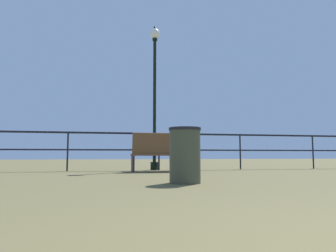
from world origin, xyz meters
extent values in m
cube|color=black|center=(0.00, 8.60, 1.02)|extent=(24.59, 0.05, 0.05)
cube|color=black|center=(0.00, 8.60, 0.56)|extent=(24.59, 0.04, 0.04)
cylinder|color=black|center=(-2.46, 8.60, 0.51)|extent=(0.04, 0.04, 1.02)
cylinder|color=black|center=(0.00, 8.60, 0.51)|extent=(0.04, 0.04, 1.02)
cylinder|color=black|center=(2.46, 8.60, 0.51)|extent=(0.04, 0.04, 1.02)
cylinder|color=black|center=(4.92, 8.60, 0.51)|extent=(0.04, 0.04, 1.02)
cube|color=brown|center=(-0.06, 7.96, 0.43)|extent=(1.55, 0.52, 0.05)
cube|color=brown|center=(-0.05, 7.73, 0.70)|extent=(1.55, 0.16, 0.55)
cube|color=#321B22|center=(0.68, 7.97, 0.21)|extent=(0.04, 0.46, 0.43)
cube|color=#321B22|center=(0.67, 8.17, 0.57)|extent=(0.04, 0.35, 0.04)
cube|color=#321B22|center=(-0.79, 7.95, 0.21)|extent=(0.04, 0.46, 0.43)
cube|color=#321B22|center=(-0.79, 8.16, 0.57)|extent=(0.04, 0.35, 0.04)
cylinder|color=black|center=(-0.11, 8.76, 0.11)|extent=(0.22, 0.22, 0.22)
cylinder|color=black|center=(-0.11, 8.76, 2.00)|extent=(0.09, 0.09, 3.57)
cylinder|color=black|center=(-0.11, 8.76, 3.82)|extent=(0.15, 0.15, 0.06)
sphere|color=white|center=(-0.11, 8.76, 4.00)|extent=(0.31, 0.31, 0.31)
cone|color=black|center=(-0.11, 8.76, 4.20)|extent=(0.11, 0.11, 0.10)
cylinder|color=#3E422F|center=(-0.31, 4.62, 0.40)|extent=(0.47, 0.47, 0.80)
cylinder|color=black|center=(-0.31, 4.62, 0.82)|extent=(0.49, 0.49, 0.04)
camera|label=1|loc=(-1.52, 0.14, 0.42)|focal=32.60mm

